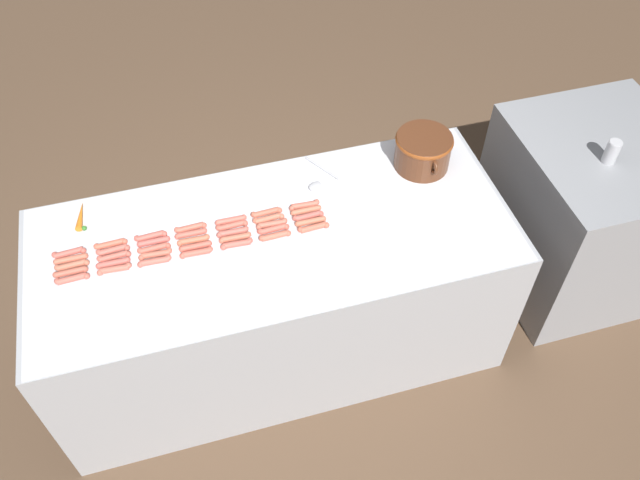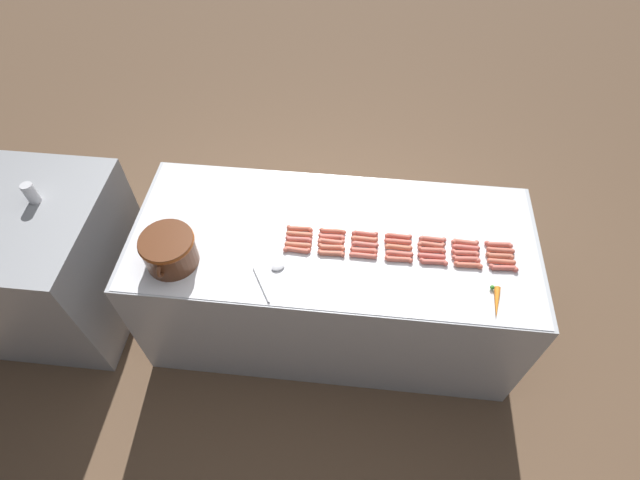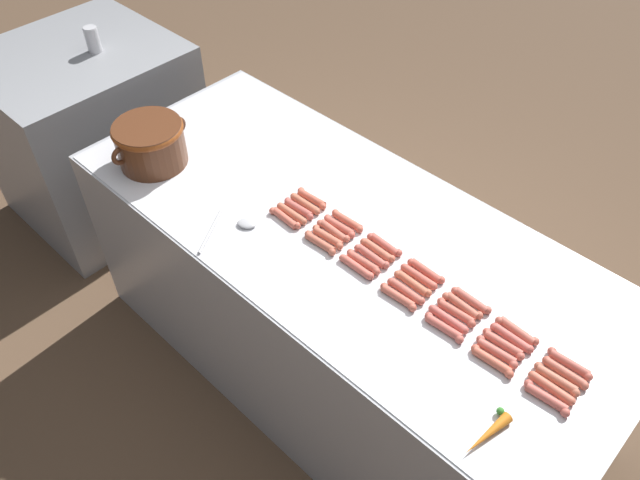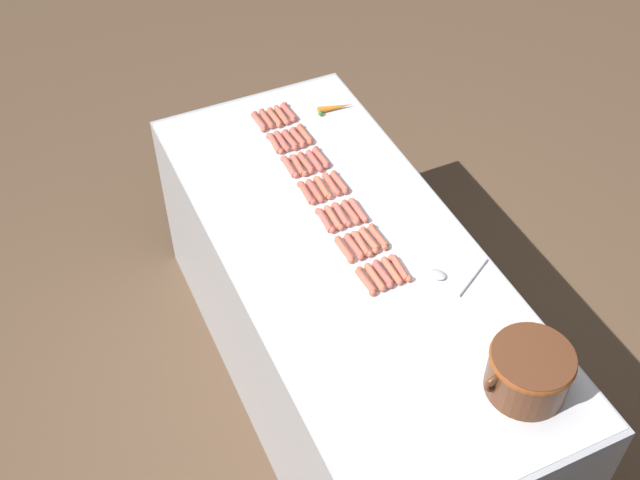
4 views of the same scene
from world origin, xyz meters
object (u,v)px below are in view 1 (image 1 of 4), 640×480
Objects in this scene: hot_dog_17 at (193,240)px; hot_dog_25 at (235,238)px; hot_dog_2 at (151,236)px; hot_dog_6 at (304,205)px; soda_can at (612,152)px; hot_dog_0 at (69,253)px; bean_pot at (423,149)px; hot_dog_31 at (196,253)px; carrot at (81,216)px; hot_dog_27 at (311,221)px; hot_dog_12 at (269,218)px; hot_dog_23 at (155,254)px; hot_dog_16 at (154,248)px; hot_dog_14 at (72,265)px; hot_dog_10 at (191,234)px; hot_dog_24 at (195,246)px; hot_dog_28 at (72,279)px; hot_dog_32 at (237,244)px; hot_dog_13 at (306,210)px; hot_dog_7 at (71,259)px; serving_spoon at (317,180)px; hot_dog_1 at (111,244)px; hot_dog_8 at (113,250)px; hot_dog_26 at (273,229)px; hot_dog_34 at (313,227)px; hot_dog_29 at (114,269)px; hot_dog_9 at (154,242)px; hot_dog_21 at (70,272)px; hot_dog_22 at (113,263)px; hot_dog_20 at (308,216)px; hot_dog_5 at (266,212)px; hot_dog_15 at (114,256)px; hot_dog_33 at (275,236)px; hot_dog_11 at (232,225)px; hot_dog_19 at (272,224)px; hot_dog_18 at (233,232)px; hot_dog_30 at (154,261)px; hot_dog_3 at (190,228)px.

hot_dog_17 is 0.18m from hot_dog_25.
hot_dog_6 is (0.00, 0.71, 0.00)m from hot_dog_2.
hot_dog_2 is at bearing -94.20° from soda_can.
hot_dog_0 and hot_dog_2 have the same top height.
hot_dog_31 is at bearing -76.88° from bean_pot.
hot_dog_0 is at bearing -16.24° from carrot.
hot_dog_6 is 0.11m from hot_dog_27.
hot_dog_23 is at bearing -82.24° from hot_dog_12.
hot_dog_14 is at bearing -90.20° from hot_dog_16.
hot_dog_10 is at bearing 103.50° from hot_dog_16.
hot_dog_28 is (0.04, -0.53, 0.00)m from hot_dog_24.
hot_dog_25 and hot_dog_32 have the same top height.
hot_dog_13 and hot_dog_24 have the same top height.
serving_spoon is (-0.19, 1.16, -0.01)m from hot_dog_7.
hot_dog_2 and hot_dog_27 have the same top height.
hot_dog_1 is 1.00× the size of hot_dog_8.
hot_dog_14 and hot_dog_26 have the same top height.
hot_dog_29 is at bearing -90.19° from hot_dog_34.
hot_dog_7 is at bearing -93.88° from hot_dog_27.
hot_dog_16 is 0.71m from hot_dog_34.
hot_dog_1 is 0.18m from hot_dog_7.
hot_dog_9 is (0.04, 0.18, 0.00)m from hot_dog_1.
carrot is (-0.32, 0.06, 0.00)m from hot_dog_21.
bean_pot reaches higher than serving_spoon.
hot_dog_2 is at bearing -121.75° from hot_dog_24.
hot_dog_0 is 1.00× the size of hot_dog_7.
hot_dog_22 is at bearing 102.41° from hot_dog_28.
hot_dog_27 is at bearing 84.01° from hot_dog_9.
hot_dog_20 is at bearing 87.50° from hot_dog_8.
hot_dog_6 is (0.00, 0.18, 0.00)m from hot_dog_5.
hot_dog_2 is 0.04m from hot_dog_9.
bean_pot is at bearing 94.45° from hot_dog_1.
hot_dog_29 is (0.07, -0.00, 0.00)m from hot_dog_15.
hot_dog_10 is at bearing -101.95° from hot_dog_34.
hot_dog_23 is (0.11, 0.01, 0.00)m from hot_dog_2.
soda_can is at bearing 89.60° from hot_dog_33.
hot_dog_22 and hot_dog_32 have the same top height.
hot_dog_31 is at bearing -89.78° from hot_dog_34.
hot_dog_5 reaches higher than serving_spoon.
hot_dog_12 is 1.00× the size of hot_dog_22.
hot_dog_11 is 0.36m from hot_dog_23.
hot_dog_18 is at bearing -90.05° from hot_dog_19.
hot_dog_30 is at bearing -56.84° from hot_dog_10.
hot_dog_33 is at bearing 89.66° from hot_dog_29.
hot_dog_24 is at bearing -89.53° from hot_dog_27.
hot_dog_9 is 1.00× the size of hot_dog_10.
hot_dog_2 and hot_dog_29 have the same top height.
hot_dog_9 is at bearing 112.41° from hot_dog_22.
hot_dog_12 is (0.04, 0.53, 0.00)m from hot_dog_2.
hot_dog_0 is 0.53m from hot_dog_3.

